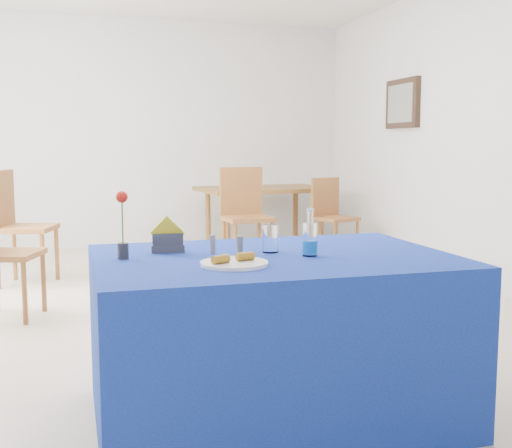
# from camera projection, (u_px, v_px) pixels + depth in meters

# --- Properties ---
(floor) EXTENTS (7.00, 7.00, 0.00)m
(floor) POSITION_uv_depth(u_px,v_px,m) (208.00, 313.00, 4.83)
(floor) COLOR #C1B3A0
(floor) RESTS_ON ground
(room_shell) EXTENTS (7.00, 7.00, 7.00)m
(room_shell) POSITION_uv_depth(u_px,v_px,m) (206.00, 77.00, 4.61)
(room_shell) COLOR silver
(room_shell) RESTS_ON ground
(picture_frame) EXTENTS (0.06, 0.64, 0.52)m
(picture_frame) POSITION_uv_depth(u_px,v_px,m) (403.00, 104.00, 6.83)
(picture_frame) COLOR black
(picture_frame) RESTS_ON room_shell
(picture_art) EXTENTS (0.02, 0.52, 0.40)m
(picture_art) POSITION_uv_depth(u_px,v_px,m) (401.00, 104.00, 6.82)
(picture_art) COLOR #998C66
(picture_art) RESTS_ON room_shell
(plate) EXTENTS (0.28, 0.28, 0.01)m
(plate) POSITION_uv_depth(u_px,v_px,m) (234.00, 263.00, 2.66)
(plate) COLOR white
(plate) RESTS_ON blue_table
(drinking_glass) EXTENTS (0.07, 0.07, 0.13)m
(drinking_glass) POSITION_uv_depth(u_px,v_px,m) (270.00, 239.00, 2.97)
(drinking_glass) COLOR white
(drinking_glass) RESTS_ON blue_table
(salt_shaker) EXTENTS (0.03, 0.03, 0.08)m
(salt_shaker) POSITION_uv_depth(u_px,v_px,m) (213.00, 244.00, 2.95)
(salt_shaker) COLOR gray
(salt_shaker) RESTS_ON blue_table
(pepper_shaker) EXTENTS (0.03, 0.03, 0.08)m
(pepper_shaker) POSITION_uv_depth(u_px,v_px,m) (240.00, 245.00, 2.91)
(pepper_shaker) COLOR slate
(pepper_shaker) RESTS_ON blue_table
(blue_table) EXTENTS (1.60, 1.10, 0.76)m
(blue_table) POSITION_uv_depth(u_px,v_px,m) (273.00, 336.00, 2.95)
(blue_table) COLOR #102495
(blue_table) RESTS_ON floor
(water_bottle) EXTENTS (0.07, 0.07, 0.21)m
(water_bottle) POSITION_uv_depth(u_px,v_px,m) (310.00, 240.00, 2.88)
(water_bottle) COLOR white
(water_bottle) RESTS_ON blue_table
(napkin_holder) EXTENTS (0.16, 0.07, 0.17)m
(napkin_holder) POSITION_uv_depth(u_px,v_px,m) (168.00, 242.00, 2.98)
(napkin_holder) COLOR #3C3C42
(napkin_holder) RESTS_ON blue_table
(rose_vase) EXTENTS (0.05, 0.05, 0.30)m
(rose_vase) POSITION_uv_depth(u_px,v_px,m) (123.00, 226.00, 2.79)
(rose_vase) COLOR #232328
(rose_vase) RESTS_ON blue_table
(oak_table) EXTENTS (1.61, 1.13, 0.76)m
(oak_table) POSITION_uv_depth(u_px,v_px,m) (264.00, 193.00, 7.78)
(oak_table) COLOR brown
(oak_table) RESTS_ON floor
(chair_bg_left) EXTENTS (0.49, 0.49, 1.03)m
(chair_bg_left) POSITION_uv_depth(u_px,v_px,m) (245.00, 209.00, 6.65)
(chair_bg_left) COLOR brown
(chair_bg_left) RESTS_ON floor
(chair_bg_right) EXTENTS (0.51, 0.51, 0.89)m
(chair_bg_right) POSITION_uv_depth(u_px,v_px,m) (331.00, 211.00, 7.24)
(chair_bg_right) COLOR brown
(chair_bg_right) RESTS_ON floor
(chair_win_b) EXTENTS (0.57, 0.57, 1.04)m
(chair_win_b) POSITION_uv_depth(u_px,v_px,m) (16.00, 219.00, 5.77)
(chair_win_b) COLOR brown
(chair_win_b) RESTS_ON floor
(banana_pieces) EXTENTS (0.20, 0.10, 0.04)m
(banana_pieces) POSITION_uv_depth(u_px,v_px,m) (233.00, 258.00, 2.65)
(banana_pieces) COLOR gold
(banana_pieces) RESTS_ON plate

